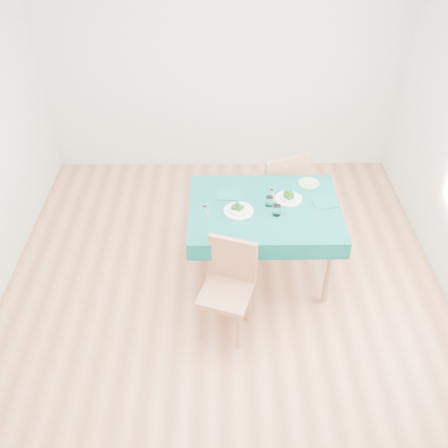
{
  "coord_description": "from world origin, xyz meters",
  "views": [
    {
      "loc": [
        -0.03,
        -3.07,
        3.33
      ],
      "look_at": [
        0.0,
        0.0,
        0.85
      ],
      "focal_mm": 40.0,
      "sensor_mm": 36.0,
      "label": 1
    }
  ],
  "objects_px": {
    "bowl_far": "(289,196)",
    "side_plate": "(309,183)",
    "table": "(262,240)",
    "chair_far": "(276,171)",
    "chair_near": "(226,288)",
    "bowl_near": "(239,208)"
  },
  "relations": [
    {
      "from": "side_plate",
      "to": "bowl_near",
      "type": "bearing_deg",
      "value": -147.91
    },
    {
      "from": "table",
      "to": "bowl_far",
      "type": "relative_size",
      "value": 5.5
    },
    {
      "from": "bowl_near",
      "to": "bowl_far",
      "type": "xyz_separation_m",
      "value": [
        0.44,
        0.17,
        -0.0
      ]
    },
    {
      "from": "table",
      "to": "chair_far",
      "type": "bearing_deg",
      "value": 77.46
    },
    {
      "from": "chair_near",
      "to": "bowl_near",
      "type": "distance_m",
      "value": 0.71
    },
    {
      "from": "table",
      "to": "side_plate",
      "type": "bearing_deg",
      "value": 39.06
    },
    {
      "from": "chair_near",
      "to": "chair_far",
      "type": "height_order",
      "value": "chair_far"
    },
    {
      "from": "bowl_far",
      "to": "side_plate",
      "type": "xyz_separation_m",
      "value": [
        0.21,
        0.24,
        -0.03
      ]
    },
    {
      "from": "side_plate",
      "to": "chair_near",
      "type": "bearing_deg",
      "value": -126.4
    },
    {
      "from": "chair_far",
      "to": "bowl_far",
      "type": "distance_m",
      "value": 0.76
    },
    {
      "from": "chair_far",
      "to": "side_plate",
      "type": "bearing_deg",
      "value": 93.89
    },
    {
      "from": "chair_far",
      "to": "side_plate",
      "type": "relative_size",
      "value": 6.04
    },
    {
      "from": "chair_near",
      "to": "chair_far",
      "type": "relative_size",
      "value": 0.84
    },
    {
      "from": "chair_near",
      "to": "side_plate",
      "type": "relative_size",
      "value": 5.06
    },
    {
      "from": "bowl_far",
      "to": "side_plate",
      "type": "height_order",
      "value": "bowl_far"
    },
    {
      "from": "chair_near",
      "to": "bowl_far",
      "type": "distance_m",
      "value": 1.03
    },
    {
      "from": "chair_near",
      "to": "chair_far",
      "type": "xyz_separation_m",
      "value": [
        0.53,
        1.54,
        0.09
      ]
    },
    {
      "from": "table",
      "to": "bowl_near",
      "type": "xyz_separation_m",
      "value": [
        -0.22,
        -0.06,
        0.42
      ]
    },
    {
      "from": "chair_near",
      "to": "bowl_far",
      "type": "xyz_separation_m",
      "value": [
        0.56,
        0.8,
        0.31
      ]
    },
    {
      "from": "chair_far",
      "to": "table",
      "type": "bearing_deg",
      "value": 55.25
    },
    {
      "from": "chair_far",
      "to": "bowl_near",
      "type": "relative_size",
      "value": 4.58
    },
    {
      "from": "bowl_near",
      "to": "side_plate",
      "type": "relative_size",
      "value": 1.32
    }
  ]
}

